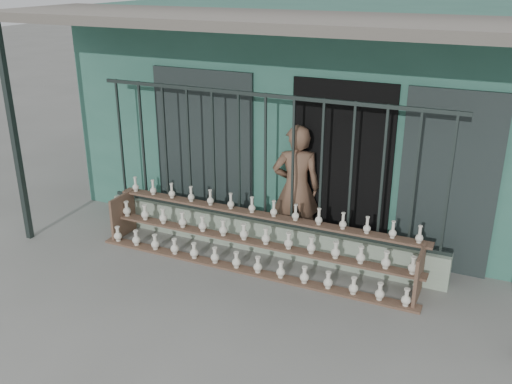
% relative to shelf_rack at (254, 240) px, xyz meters
% --- Properties ---
extents(ground, '(60.00, 60.00, 0.00)m').
position_rel_shelf_rack_xyz_m(ground, '(-0.03, -0.88, -0.36)').
color(ground, slate).
extents(workshop_building, '(7.40, 6.60, 3.21)m').
position_rel_shelf_rack_xyz_m(workshop_building, '(-0.02, 3.35, 1.26)').
color(workshop_building, '#2F6554').
rests_on(workshop_building, ground).
extents(parapet_wall, '(5.00, 0.20, 0.45)m').
position_rel_shelf_rack_xyz_m(parapet_wall, '(-0.03, 0.42, -0.14)').
color(parapet_wall, '#94A78F').
rests_on(parapet_wall, ground).
extents(security_fence, '(5.00, 0.04, 1.80)m').
position_rel_shelf_rack_xyz_m(security_fence, '(-0.03, 0.42, 0.98)').
color(security_fence, '#283330').
rests_on(security_fence, parapet_wall).
extents(shelf_rack, '(4.50, 0.68, 0.85)m').
position_rel_shelf_rack_xyz_m(shelf_rack, '(0.00, 0.00, 0.00)').
color(shelf_rack, brown).
rests_on(shelf_rack, ground).
extents(elderly_woman, '(0.78, 0.65, 1.81)m').
position_rel_shelf_rack_xyz_m(elderly_woman, '(0.32, 0.69, 0.54)').
color(elderly_woman, brown).
rests_on(elderly_woman, ground).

